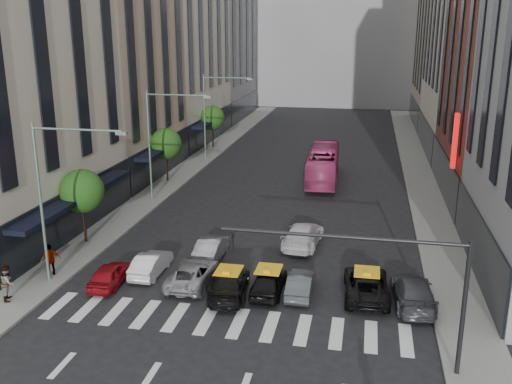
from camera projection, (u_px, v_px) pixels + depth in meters
The scene contains 30 objects.
ground at pixel (218, 338), 26.61m from camera, with size 160.00×160.00×0.00m, color black.
sidewalk_left at pixel (184, 171), 57.00m from camera, with size 3.00×96.00×0.15m, color slate.
sidewalk_right at pixel (422, 183), 52.71m from camera, with size 3.00×96.00×0.15m, color slate.
building_left_a at pixel (0, 26), 36.26m from camera, with size 8.00×18.00×28.00m, color beige.
building_left_b at pixel (116, 49), 52.83m from camera, with size 8.00×16.00×24.00m, color tan.
building_left_d at pixel (218, 20), 86.85m from camera, with size 8.00×18.00×30.00m, color gray.
building_right_b at pixel (510, 40), 45.25m from camera, with size 8.00×18.00×26.00m, color brown.
building_right_d at pixel (450, 27), 80.78m from camera, with size 8.00×18.00×28.00m, color tan.
building_far at pixel (339, 4), 101.68m from camera, with size 30.00×10.00×36.00m, color gray.
tree_near at pixel (82, 191), 37.22m from camera, with size 2.88×2.88×4.95m.
tree_mid at pixel (166, 144), 52.30m from camera, with size 2.88×2.88×4.95m.
tree_far at pixel (212, 118), 67.37m from camera, with size 2.88×2.88×4.95m.
streetlamp_near at pixel (55, 183), 30.61m from camera, with size 5.38×0.25×9.00m.
streetlamp_mid at pixel (160, 132), 45.69m from camera, with size 5.38×0.25×9.00m.
streetlamp_far at pixel (213, 106), 60.76m from camera, with size 5.38×0.25×9.00m.
traffic_signal at pixel (394, 271), 22.99m from camera, with size 10.10×0.20×6.00m.
liberty_sign at pixel (455, 141), 41.43m from camera, with size 0.30×0.70×4.00m.
car_red at pixel (110, 274), 31.91m from camera, with size 1.52×3.77×1.29m, color maroon.
car_white_front at pixel (151, 264), 33.34m from camera, with size 1.37×3.94×1.30m, color silver.
car_silver at pixel (193, 273), 32.02m from camera, with size 2.17×4.71×1.31m, color #9E9EA3.
taxi_left at pixel (229, 283), 30.68m from camera, with size 1.99×4.89×1.42m, color black.
taxi_center at pixel (269, 281), 30.90m from camera, with size 1.63×4.06×1.38m, color black.
car_grey_mid at pixel (301, 284), 30.80m from camera, with size 1.31×3.75×1.23m, color #3C3F43.
taxi_right at pixel (366, 284), 30.56m from camera, with size 2.31×5.02×1.39m, color black.
car_grey_curb at pixel (413, 292), 29.60m from camera, with size 2.01×4.94×1.43m, color #3C3D43.
car_row2_left at pixel (212, 247), 35.72m from camera, with size 1.44×4.14×1.36m, color gray.
car_row2_right at pixel (303, 235), 37.68m from camera, with size 2.11×5.19×1.51m, color silver.
bus at pixel (323, 165), 53.47m from camera, with size 2.61×11.16×3.11m, color #BB376F.
pedestrian_near at pixel (8, 283), 29.80m from camera, with size 0.93×0.72×1.91m, color gray.
pedestrian_far at pixel (51, 260), 32.76m from camera, with size 1.10×0.46×1.88m, color gray.
Camera 1 is at (6.33, -22.87, 13.95)m, focal length 40.00 mm.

